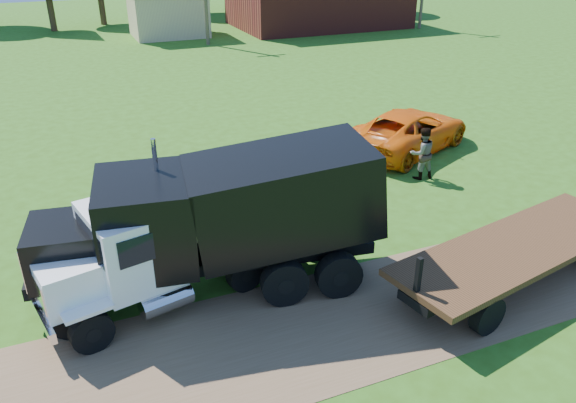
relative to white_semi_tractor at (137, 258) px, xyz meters
name	(u,v)px	position (x,y,z in m)	size (l,w,h in m)	color
ground	(353,318)	(4.65, -2.52, -1.40)	(140.00, 140.00, 0.00)	#305612
dirt_track	(353,318)	(4.65, -2.52, -1.39)	(120.00, 4.20, 0.01)	brown
white_semi_tractor	(137,258)	(0.00, 0.00, 0.00)	(6.93, 3.60, 4.09)	black
black_dump_truck	(221,216)	(2.16, 0.03, 0.69)	(8.92, 3.83, 3.79)	black
orange_pickup	(409,130)	(12.27, 6.67, -0.54)	(2.85, 6.18, 1.72)	orange
flatbed_trailer	(518,252)	(9.43, -2.71, -0.55)	(8.04, 3.76, 1.98)	#3A2612
spectator_b	(422,153)	(11.03, 3.96, -0.40)	(0.97, 0.75, 1.99)	#999999
tan_shed	(167,6)	(8.65, 37.48, 1.03)	(6.20, 5.40, 4.70)	tan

